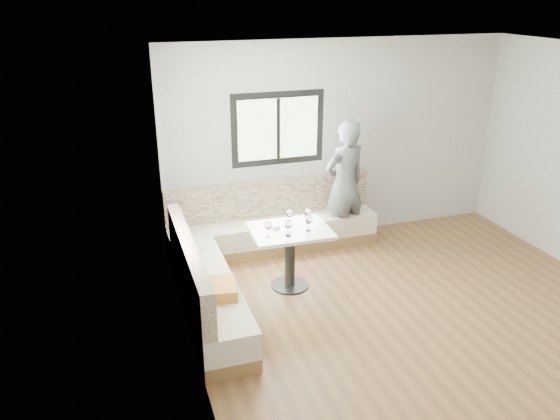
% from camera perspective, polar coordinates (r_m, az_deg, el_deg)
% --- Properties ---
extents(room, '(5.01, 5.01, 2.81)m').
position_cam_1_polar(room, '(5.72, 15.21, 1.05)').
color(room, brown).
rests_on(room, ground).
extents(banquette, '(2.90, 2.80, 0.95)m').
position_cam_1_polar(banquette, '(6.88, -3.47, -4.32)').
color(banquette, olive).
rests_on(banquette, ground).
extents(table, '(0.95, 0.75, 0.77)m').
position_cam_1_polar(table, '(6.51, 1.05, -3.55)').
color(table, black).
rests_on(table, ground).
extents(person, '(0.74, 0.58, 1.78)m').
position_cam_1_polar(person, '(7.59, 6.75, 2.72)').
color(person, '#575E60').
rests_on(person, ground).
extents(olive_ramekin, '(0.09, 0.09, 0.04)m').
position_cam_1_polar(olive_ramekin, '(6.44, -0.41, -1.75)').
color(olive_ramekin, white).
rests_on(olive_ramekin, table).
extents(wine_glass_a, '(0.09, 0.09, 0.20)m').
position_cam_1_polar(wine_glass_a, '(6.17, -1.22, -1.67)').
color(wine_glass_a, white).
rests_on(wine_glass_a, table).
extents(wine_glass_b, '(0.09, 0.09, 0.20)m').
position_cam_1_polar(wine_glass_b, '(6.20, 0.87, -1.56)').
color(wine_glass_b, white).
rests_on(wine_glass_b, table).
extents(wine_glass_c, '(0.09, 0.09, 0.20)m').
position_cam_1_polar(wine_glass_c, '(6.34, 3.05, -1.02)').
color(wine_glass_c, white).
rests_on(wine_glass_c, table).
extents(wine_glass_d, '(0.09, 0.09, 0.20)m').
position_cam_1_polar(wine_glass_d, '(6.50, 1.00, -0.39)').
color(wine_glass_d, white).
rests_on(wine_glass_d, table).
extents(wine_glass_e, '(0.09, 0.09, 0.20)m').
position_cam_1_polar(wine_glass_e, '(6.53, 2.92, -0.30)').
color(wine_glass_e, white).
rests_on(wine_glass_e, table).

